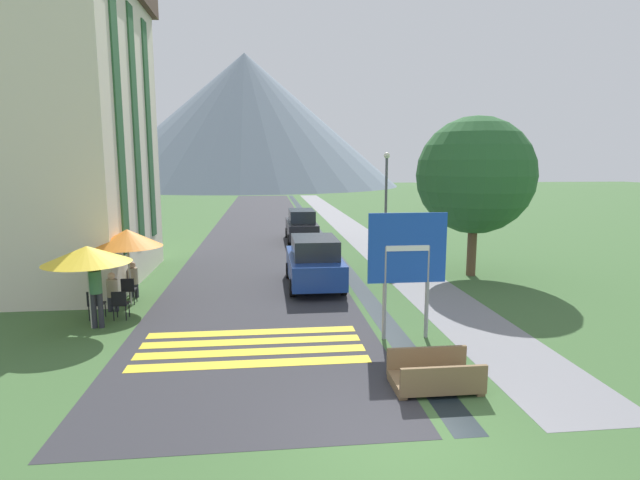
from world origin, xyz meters
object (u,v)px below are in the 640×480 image
(cafe_chair_near_left, at_px, (120,302))
(cafe_chair_far_left, at_px, (126,280))
(cafe_chair_near_right, at_px, (96,302))
(person_seated_far, at_px, (133,278))
(hotel_building, at_px, (60,115))
(parked_car_near, at_px, (314,262))
(footbridge, at_px, (435,377))
(cafe_umbrella_front_yellow, at_px, (87,255))
(cafe_umbrella_middle_orange, at_px, (127,238))
(road_sign, at_px, (407,258))
(cafe_chair_middle, at_px, (129,288))
(person_standing_terrace, at_px, (96,291))
(streetlamp, at_px, (386,196))
(tree_by_path, at_px, (475,175))
(parked_car_far, at_px, (301,226))
(person_seated_near, at_px, (112,290))

(cafe_chair_near_left, bearing_deg, cafe_chair_far_left, 126.59)
(cafe_chair_near_right, height_order, person_seated_far, person_seated_far)
(hotel_building, height_order, parked_car_near, hotel_building)
(footbridge, bearing_deg, cafe_chair_near_left, 145.35)
(hotel_building, distance_m, cafe_chair_near_right, 7.85)
(cafe_umbrella_front_yellow, bearing_deg, cafe_chair_far_left, 90.25)
(hotel_building, distance_m, parked_car_near, 10.55)
(cafe_chair_near_left, height_order, cafe_umbrella_middle_orange, cafe_umbrella_middle_orange)
(road_sign, xyz_separation_m, person_seated_far, (-7.92, 4.78, -1.43))
(cafe_chair_middle, height_order, person_standing_terrace, person_standing_terrace)
(person_seated_far, relative_size, streetlamp, 0.25)
(cafe_chair_far_left, bearing_deg, person_seated_far, -39.63)
(cafe_chair_far_left, xyz_separation_m, cafe_chair_near_left, (0.59, -2.84, 0.00))
(cafe_chair_middle, xyz_separation_m, cafe_umbrella_middle_orange, (0.06, -0.03, 1.61))
(person_seated_far, height_order, tree_by_path, tree_by_path)
(road_sign, relative_size, cafe_chair_far_left, 3.80)
(streetlamp, bearing_deg, parked_car_far, 122.84)
(parked_car_near, height_order, person_seated_near, parked_car_near)
(footbridge, distance_m, cafe_chair_near_right, 9.71)
(cafe_chair_near_left, height_order, cafe_umbrella_front_yellow, cafe_umbrella_front_yellow)
(cafe_chair_far_left, height_order, cafe_umbrella_middle_orange, cafe_umbrella_middle_orange)
(footbridge, distance_m, parked_car_far, 18.91)
(footbridge, bearing_deg, road_sign, 86.10)
(person_seated_far, distance_m, streetlamp, 11.72)
(cafe_chair_near_right, relative_size, cafe_umbrella_middle_orange, 0.35)
(tree_by_path, bearing_deg, person_seated_near, -164.53)
(hotel_building, xyz_separation_m, cafe_chair_near_left, (3.11, -4.96, -5.64))
(streetlamp, distance_m, tree_by_path, 4.73)
(streetlamp, bearing_deg, tree_by_path, -56.07)
(cafe_chair_near_right, relative_size, person_standing_terrace, 0.47)
(cafe_chair_far_left, relative_size, tree_by_path, 0.14)
(cafe_umbrella_front_yellow, height_order, tree_by_path, tree_by_path)
(cafe_chair_far_left, xyz_separation_m, person_seated_far, (0.34, -0.42, 0.16))
(cafe_chair_near_right, xyz_separation_m, cafe_umbrella_middle_orange, (0.56, 1.53, 1.61))
(cafe_chair_near_left, bearing_deg, road_sign, 7.78)
(person_seated_near, bearing_deg, road_sign, -21.66)
(footbridge, height_order, person_seated_near, person_seated_near)
(footbridge, bearing_deg, cafe_umbrella_middle_orange, 138.33)
(cafe_chair_middle, bearing_deg, cafe_umbrella_middle_orange, -40.86)
(cafe_chair_near_right, xyz_separation_m, tree_by_path, (12.96, 4.32, 3.44))
(road_sign, xyz_separation_m, footbridge, (-0.19, -2.81, -1.88))
(hotel_building, bearing_deg, cafe_chair_far_left, -40.00)
(parked_car_far, distance_m, person_standing_terrace, 15.78)
(footbridge, xyz_separation_m, cafe_umbrella_front_yellow, (-8.06, 4.50, 1.81))
(cafe_chair_near_left, xyz_separation_m, person_seated_far, (-0.25, 2.42, 0.16))
(parked_car_far, bearing_deg, cafe_chair_near_left, -114.27)
(hotel_building, relative_size, person_standing_terrace, 6.38)
(cafe_chair_middle, distance_m, cafe_umbrella_middle_orange, 1.62)
(tree_by_path, bearing_deg, cafe_umbrella_middle_orange, -167.30)
(cafe_chair_far_left, relative_size, person_seated_near, 0.71)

